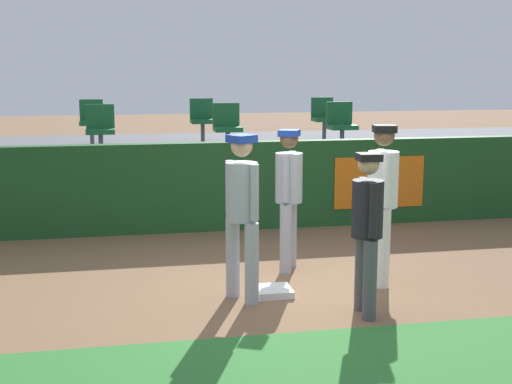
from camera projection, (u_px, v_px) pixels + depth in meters
name	position (u px, v px, depth m)	size (l,w,h in m)	color
ground_plane	(288.00, 295.00, 7.98)	(60.00, 60.00, 0.00)	brown
first_base	(273.00, 291.00, 7.96)	(0.40, 0.40, 0.08)	white
player_fielder_home	(383.00, 193.00, 8.22)	(0.44, 0.56, 1.87)	white
player_runner_visitor	(242.00, 206.00, 7.60)	(0.47, 0.47, 1.82)	#9EA3AD
player_coach_visitor	(289.00, 190.00, 8.77)	(0.45, 0.46, 1.77)	#9EA3AD
player_umpire	(367.00, 223.00, 7.17)	(0.34, 0.47, 1.68)	#4C4C51
field_wall	(238.00, 186.00, 11.06)	(18.00, 0.26, 1.38)	#19471E
bleacher_platform	(215.00, 172.00, 13.57)	(18.00, 4.80, 1.05)	#59595E
seat_front_right	(341.00, 123.00, 12.71)	(0.48, 0.44, 0.84)	#4C4C51
seat_back_right	(324.00, 116.00, 14.49)	(0.46, 0.44, 0.84)	#4C4C51
seat_back_center	(202.00, 117.00, 14.01)	(0.46, 0.44, 0.84)	#4C4C51
seat_back_left	(91.00, 119.00, 13.60)	(0.45, 0.44, 0.84)	#4C4C51
seat_front_center	(227.00, 125.00, 12.32)	(0.47, 0.44, 0.84)	#4C4C51
seat_front_left	(100.00, 127.00, 11.90)	(0.48, 0.44, 0.84)	#4C4C51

